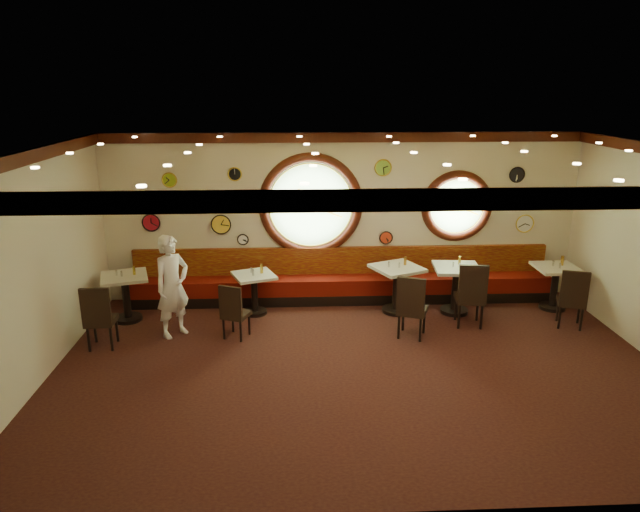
{
  "coord_description": "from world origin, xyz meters",
  "views": [
    {
      "loc": [
        -0.94,
        -7.59,
        4.03
      ],
      "look_at": [
        -0.53,
        0.8,
        1.5
      ],
      "focal_mm": 32.0,
      "sensor_mm": 36.0,
      "label": 1
    }
  ],
  "objects_px": {
    "condiment_d_bottle": "(459,260)",
    "condiment_e_salt": "(553,263)",
    "chair_d": "(471,291)",
    "condiment_a_pepper": "(121,274)",
    "condiment_a_salt": "(116,273)",
    "table_d": "(456,284)",
    "condiment_d_salt": "(453,264)",
    "condiment_b_salt": "(251,270)",
    "condiment_b_pepper": "(253,272)",
    "table_c": "(397,284)",
    "table_b": "(254,289)",
    "chair_e": "(573,295)",
    "table_e": "(555,282)",
    "chair_c": "(412,303)",
    "condiment_c_pepper": "(399,265)",
    "condiment_c_bottle": "(405,261)",
    "table_a": "(126,292)",
    "chair_a": "(98,314)",
    "condiment_d_pepper": "(460,265)",
    "condiment_e_bottle": "(562,261)",
    "chair_b": "(233,308)",
    "condiment_e_pepper": "(560,266)",
    "condiment_c_salt": "(389,264)",
    "condiment_b_bottle": "(262,269)"
  },
  "relations": [
    {
      "from": "condiment_b_salt",
      "to": "condiment_b_pepper",
      "type": "distance_m",
      "value": 0.17
    },
    {
      "from": "table_a",
      "to": "chair_c",
      "type": "xyz_separation_m",
      "value": [
        4.87,
        -0.99,
        0.09
      ]
    },
    {
      "from": "condiment_d_bottle",
      "to": "condiment_e_salt",
      "type": "relative_size",
      "value": 1.56
    },
    {
      "from": "condiment_e_salt",
      "to": "chair_d",
      "type": "bearing_deg",
      "value": -155.65
    },
    {
      "from": "chair_a",
      "to": "condiment_e_bottle",
      "type": "distance_m",
      "value": 8.15
    },
    {
      "from": "condiment_b_salt",
      "to": "condiment_c_pepper",
      "type": "height_order",
      "value": "condiment_c_pepper"
    },
    {
      "from": "condiment_e_bottle",
      "to": "condiment_d_salt",
      "type": "bearing_deg",
      "value": -175.1
    },
    {
      "from": "table_c",
      "to": "condiment_b_bottle",
      "type": "bearing_deg",
      "value": 177.69
    },
    {
      "from": "condiment_c_salt",
      "to": "condiment_c_bottle",
      "type": "bearing_deg",
      "value": 18.85
    },
    {
      "from": "condiment_d_salt",
      "to": "chair_d",
      "type": "bearing_deg",
      "value": -77.08
    },
    {
      "from": "table_e",
      "to": "chair_e",
      "type": "height_order",
      "value": "chair_e"
    },
    {
      "from": "chair_b",
      "to": "condiment_c_salt",
      "type": "height_order",
      "value": "condiment_c_salt"
    },
    {
      "from": "table_b",
      "to": "chair_e",
      "type": "relative_size",
      "value": 1.36
    },
    {
      "from": "chair_b",
      "to": "condiment_b_pepper",
      "type": "distance_m",
      "value": 1.08
    },
    {
      "from": "chair_c",
      "to": "condiment_c_bottle",
      "type": "bearing_deg",
      "value": 106.63
    },
    {
      "from": "condiment_e_salt",
      "to": "condiment_d_salt",
      "type": "bearing_deg",
      "value": -175.75
    },
    {
      "from": "chair_c",
      "to": "chair_e",
      "type": "xyz_separation_m",
      "value": [
        2.82,
        0.28,
        -0.02
      ]
    },
    {
      "from": "chair_b",
      "to": "condiment_e_pepper",
      "type": "bearing_deg",
      "value": 31.86
    },
    {
      "from": "chair_d",
      "to": "condiment_a_pepper",
      "type": "distance_m",
      "value": 6.03
    },
    {
      "from": "condiment_b_salt",
      "to": "condiment_e_bottle",
      "type": "distance_m",
      "value": 5.74
    },
    {
      "from": "chair_a",
      "to": "condiment_d_pepper",
      "type": "distance_m",
      "value": 6.16
    },
    {
      "from": "condiment_c_pepper",
      "to": "chair_b",
      "type": "bearing_deg",
      "value": -161.04
    },
    {
      "from": "table_e",
      "to": "condiment_c_bottle",
      "type": "distance_m",
      "value": 2.84
    },
    {
      "from": "condiment_e_salt",
      "to": "condiment_b_bottle",
      "type": "bearing_deg",
      "value": 179.54
    },
    {
      "from": "chair_d",
      "to": "condiment_b_pepper",
      "type": "distance_m",
      "value": 3.82
    },
    {
      "from": "table_b",
      "to": "condiment_b_salt",
      "type": "bearing_deg",
      "value": 117.73
    },
    {
      "from": "condiment_d_pepper",
      "to": "table_a",
      "type": "bearing_deg",
      "value": -179.61
    },
    {
      "from": "condiment_a_salt",
      "to": "condiment_b_pepper",
      "type": "height_order",
      "value": "condiment_a_salt"
    },
    {
      "from": "condiment_c_bottle",
      "to": "condiment_d_bottle",
      "type": "height_order",
      "value": "condiment_d_bottle"
    },
    {
      "from": "table_c",
      "to": "condiment_e_salt",
      "type": "xyz_separation_m",
      "value": [
        2.91,
        0.06,
        0.33
      ]
    },
    {
      "from": "table_c",
      "to": "condiment_a_pepper",
      "type": "height_order",
      "value": "condiment_a_pepper"
    },
    {
      "from": "chair_e",
      "to": "condiment_e_pepper",
      "type": "height_order",
      "value": "chair_e"
    },
    {
      "from": "chair_d",
      "to": "condiment_e_salt",
      "type": "bearing_deg",
      "value": 31.89
    },
    {
      "from": "chair_a",
      "to": "condiment_c_bottle",
      "type": "relative_size",
      "value": 4.19
    },
    {
      "from": "condiment_b_pepper",
      "to": "condiment_c_pepper",
      "type": "height_order",
      "value": "condiment_c_pepper"
    },
    {
      "from": "chair_e",
      "to": "table_a",
      "type": "bearing_deg",
      "value": -166.08
    },
    {
      "from": "table_d",
      "to": "condiment_d_salt",
      "type": "distance_m",
      "value": 0.38
    },
    {
      "from": "table_a",
      "to": "condiment_e_salt",
      "type": "relative_size",
      "value": 9.55
    },
    {
      "from": "chair_c",
      "to": "condiment_c_pepper",
      "type": "xyz_separation_m",
      "value": [
        -0.01,
        1.11,
        0.3
      ]
    },
    {
      "from": "chair_d",
      "to": "condiment_a_salt",
      "type": "relative_size",
      "value": 7.87
    },
    {
      "from": "condiment_d_salt",
      "to": "condiment_b_bottle",
      "type": "xyz_separation_m",
      "value": [
        -3.45,
        0.18,
        -0.08
      ]
    },
    {
      "from": "chair_a",
      "to": "condiment_b_bottle",
      "type": "distance_m",
      "value": 2.86
    },
    {
      "from": "table_c",
      "to": "condiment_d_bottle",
      "type": "relative_size",
      "value": 6.76
    },
    {
      "from": "table_c",
      "to": "condiment_d_pepper",
      "type": "height_order",
      "value": "condiment_d_pepper"
    },
    {
      "from": "condiment_d_salt",
      "to": "condiment_e_pepper",
      "type": "bearing_deg",
      "value": 0.15
    },
    {
      "from": "table_d",
      "to": "condiment_d_salt",
      "type": "bearing_deg",
      "value": 178.65
    },
    {
      "from": "condiment_e_pepper",
      "to": "table_c",
      "type": "bearing_deg",
      "value": 178.44
    },
    {
      "from": "table_a",
      "to": "condiment_e_bottle",
      "type": "xyz_separation_m",
      "value": [
        7.93,
        0.26,
        0.38
      ]
    },
    {
      "from": "condiment_d_pepper",
      "to": "condiment_d_bottle",
      "type": "xyz_separation_m",
      "value": [
        0.04,
        0.16,
        0.03
      ]
    },
    {
      "from": "table_d",
      "to": "condiment_a_salt",
      "type": "bearing_deg",
      "value": -179.32
    }
  ]
}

